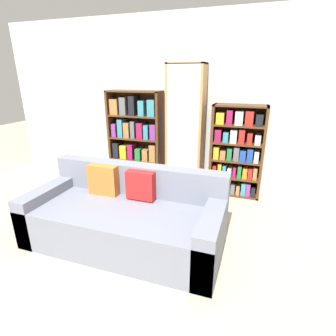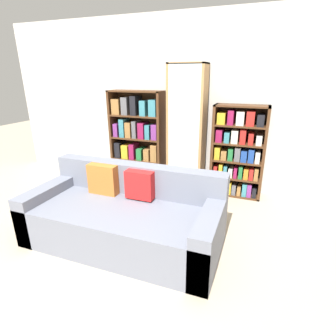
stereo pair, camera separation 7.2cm
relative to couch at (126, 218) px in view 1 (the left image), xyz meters
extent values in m
plane|color=tan|center=(0.07, -0.61, -0.29)|extent=(16.00, 16.00, 0.00)
cube|color=beige|center=(0.07, 1.90, 1.06)|extent=(6.61, 0.06, 2.70)
cube|color=slate|center=(0.00, -0.05, -0.07)|extent=(2.14, 0.97, 0.45)
cube|color=slate|center=(0.00, 0.34, 0.34)|extent=(2.14, 0.20, 0.36)
cube|color=slate|center=(-0.97, -0.05, -0.01)|extent=(0.20, 0.97, 0.57)
cube|color=slate|center=(0.97, -0.05, -0.01)|extent=(0.20, 0.97, 0.57)
cube|color=#B76628|center=(-0.37, 0.18, 0.34)|extent=(0.36, 0.12, 0.36)
cube|color=red|center=(0.11, 0.18, 0.34)|extent=(0.32, 0.12, 0.32)
cube|color=#4C2D19|center=(-1.11, 1.69, 0.49)|extent=(0.04, 0.32, 1.57)
cube|color=#4C2D19|center=(-0.22, 1.69, 0.49)|extent=(0.04, 0.32, 1.57)
cube|color=#4C2D19|center=(-0.66, 1.69, 1.26)|extent=(0.93, 0.32, 0.02)
cube|color=#4C2D19|center=(-0.66, 1.69, -0.28)|extent=(0.93, 0.32, 0.02)
cube|color=#4C2D19|center=(-0.66, 1.85, 0.49)|extent=(0.93, 0.01, 1.57)
cube|color=#4C2D19|center=(-0.66, 1.69, 0.11)|extent=(0.85, 0.32, 0.02)
cube|color=#4C2D19|center=(-0.66, 1.69, 0.49)|extent=(0.85, 0.32, 0.02)
cube|color=#4C2D19|center=(-0.66, 1.69, 0.87)|extent=(0.85, 0.32, 0.02)
cube|color=black|center=(-1.02, 1.68, -0.15)|extent=(0.07, 0.24, 0.24)
cube|color=#7A3384|center=(-0.92, 1.68, -0.15)|extent=(0.09, 0.24, 0.23)
cube|color=gold|center=(-0.82, 1.68, -0.13)|extent=(0.08, 0.24, 0.28)
cube|color=#237038|center=(-0.71, 1.68, -0.11)|extent=(0.08, 0.24, 0.31)
cube|color=teal|center=(-0.61, 1.68, -0.14)|extent=(0.06, 0.24, 0.25)
cube|color=beige|center=(-0.51, 1.68, -0.14)|extent=(0.09, 0.24, 0.26)
cube|color=#7A3384|center=(-0.40, 1.68, -0.16)|extent=(0.09, 0.24, 0.21)
cube|color=gold|center=(-0.30, 1.68, -0.16)|extent=(0.06, 0.24, 0.22)
cube|color=black|center=(-1.01, 1.68, 0.26)|extent=(0.10, 0.24, 0.27)
cube|color=gold|center=(-0.86, 1.68, 0.24)|extent=(0.12, 0.24, 0.24)
cube|color=#8E1947|center=(-0.73, 1.68, 0.26)|extent=(0.09, 0.24, 0.26)
cube|color=#237038|center=(-0.59, 1.68, 0.22)|extent=(0.09, 0.24, 0.20)
cube|color=olive|center=(-0.45, 1.68, 0.23)|extent=(0.10, 0.24, 0.20)
cube|color=olive|center=(-0.32, 1.68, 0.27)|extent=(0.11, 0.24, 0.29)
cube|color=#7A3384|center=(-1.02, 1.68, 0.61)|extent=(0.08, 0.24, 0.22)
cube|color=teal|center=(-0.90, 1.68, 0.66)|extent=(0.09, 0.24, 0.31)
cube|color=olive|center=(-0.78, 1.68, 0.63)|extent=(0.10, 0.24, 0.25)
cube|color=#5B5B60|center=(-0.67, 1.68, 0.65)|extent=(0.07, 0.24, 0.29)
cube|color=#8E1947|center=(-0.54, 1.68, 0.63)|extent=(0.10, 0.24, 0.26)
cube|color=teal|center=(-0.43, 1.68, 0.62)|extent=(0.08, 0.24, 0.24)
cube|color=#7A3384|center=(-0.31, 1.68, 0.63)|extent=(0.10, 0.24, 0.25)
cube|color=olive|center=(-0.99, 1.68, 1.01)|extent=(0.14, 0.24, 0.25)
cube|color=#5B5B60|center=(-0.83, 1.68, 1.03)|extent=(0.11, 0.24, 0.28)
cube|color=black|center=(-0.66, 1.68, 1.04)|extent=(0.10, 0.24, 0.31)
cube|color=teal|center=(-0.50, 1.68, 1.00)|extent=(0.10, 0.24, 0.24)
cube|color=teal|center=(-0.33, 1.68, 1.01)|extent=(0.12, 0.24, 0.26)
cube|color=#AD7F4C|center=(-0.04, 1.67, 0.70)|extent=(0.04, 0.36, 1.97)
cube|color=#AD7F4C|center=(0.48, 1.67, 0.70)|extent=(0.04, 0.36, 1.97)
cube|color=#AD7F4C|center=(0.22, 1.67, 1.67)|extent=(0.56, 0.36, 0.02)
cube|color=#AD7F4C|center=(0.22, 1.67, -0.28)|extent=(0.56, 0.36, 0.02)
cube|color=#AD7F4C|center=(0.22, 1.85, 0.70)|extent=(0.56, 0.01, 1.97)
cube|color=silver|center=(0.22, 1.50, 0.70)|extent=(0.48, 0.01, 1.95)
cube|color=#AD7F4C|center=(0.22, 1.67, 0.05)|extent=(0.48, 0.32, 0.02)
cube|color=#AD7F4C|center=(0.22, 1.67, 0.37)|extent=(0.48, 0.32, 0.02)
cube|color=#AD7F4C|center=(0.22, 1.67, 0.70)|extent=(0.48, 0.32, 0.02)
cube|color=#AD7F4C|center=(0.22, 1.67, 1.02)|extent=(0.48, 0.32, 0.02)
cube|color=#AD7F4C|center=(0.22, 1.67, 1.34)|extent=(0.48, 0.32, 0.02)
cylinder|color=silver|center=(0.05, 1.67, -0.23)|extent=(0.01, 0.01, 0.08)
cone|color=silver|center=(0.05, 1.67, -0.15)|extent=(0.08, 0.08, 0.09)
cylinder|color=silver|center=(0.16, 1.69, -0.23)|extent=(0.01, 0.01, 0.08)
cone|color=silver|center=(0.16, 1.69, -0.15)|extent=(0.08, 0.08, 0.09)
cylinder|color=silver|center=(0.28, 1.68, -0.23)|extent=(0.01, 0.01, 0.08)
cone|color=silver|center=(0.28, 1.68, -0.15)|extent=(0.08, 0.08, 0.09)
cylinder|color=silver|center=(0.39, 1.66, -0.23)|extent=(0.01, 0.01, 0.08)
cone|color=silver|center=(0.39, 1.66, -0.15)|extent=(0.08, 0.08, 0.09)
cylinder|color=silver|center=(0.07, 1.69, 0.11)|extent=(0.01, 0.01, 0.08)
cone|color=silver|center=(0.07, 1.69, 0.20)|extent=(0.09, 0.09, 0.10)
cylinder|color=silver|center=(0.22, 1.68, 0.11)|extent=(0.01, 0.01, 0.08)
cone|color=silver|center=(0.22, 1.68, 0.20)|extent=(0.09, 0.09, 0.10)
cylinder|color=silver|center=(0.37, 1.66, 0.11)|extent=(0.01, 0.01, 0.08)
cone|color=silver|center=(0.37, 1.66, 0.20)|extent=(0.09, 0.09, 0.10)
cylinder|color=silver|center=(0.07, 1.67, 0.42)|extent=(0.01, 0.01, 0.07)
cone|color=silver|center=(0.07, 1.67, 0.50)|extent=(0.09, 0.09, 0.09)
cylinder|color=silver|center=(0.22, 1.66, 0.42)|extent=(0.01, 0.01, 0.07)
cone|color=silver|center=(0.22, 1.66, 0.50)|extent=(0.09, 0.09, 0.09)
cylinder|color=silver|center=(0.37, 1.67, 0.42)|extent=(0.01, 0.01, 0.07)
cone|color=silver|center=(0.37, 1.67, 0.50)|extent=(0.09, 0.09, 0.09)
cylinder|color=silver|center=(0.04, 1.68, 0.75)|extent=(0.01, 0.01, 0.09)
cone|color=silver|center=(0.04, 1.68, 0.85)|extent=(0.06, 0.06, 0.11)
cylinder|color=silver|center=(0.13, 1.66, 0.75)|extent=(0.01, 0.01, 0.09)
cone|color=silver|center=(0.13, 1.66, 0.85)|extent=(0.06, 0.06, 0.11)
cylinder|color=silver|center=(0.22, 1.68, 0.75)|extent=(0.01, 0.01, 0.09)
cone|color=silver|center=(0.22, 1.68, 0.85)|extent=(0.06, 0.06, 0.11)
cylinder|color=silver|center=(0.31, 1.69, 0.75)|extent=(0.01, 0.01, 0.09)
cone|color=silver|center=(0.31, 1.69, 0.85)|extent=(0.06, 0.06, 0.11)
cylinder|color=silver|center=(0.40, 1.66, 0.75)|extent=(0.01, 0.01, 0.09)
cone|color=silver|center=(0.40, 1.66, 0.85)|extent=(0.06, 0.06, 0.11)
cylinder|color=silver|center=(0.05, 1.68, 1.07)|extent=(0.01, 0.01, 0.07)
cone|color=silver|center=(0.05, 1.68, 1.15)|extent=(0.08, 0.08, 0.09)
cylinder|color=silver|center=(0.16, 1.66, 1.07)|extent=(0.01, 0.01, 0.07)
cone|color=silver|center=(0.16, 1.66, 1.15)|extent=(0.08, 0.08, 0.09)
cylinder|color=silver|center=(0.28, 1.68, 1.07)|extent=(0.01, 0.01, 0.07)
cone|color=silver|center=(0.28, 1.68, 1.15)|extent=(0.08, 0.08, 0.09)
cylinder|color=silver|center=(0.39, 1.67, 1.07)|extent=(0.01, 0.01, 0.07)
cone|color=silver|center=(0.39, 1.67, 1.15)|extent=(0.08, 0.08, 0.09)
cylinder|color=silver|center=(0.03, 1.69, 1.39)|extent=(0.01, 0.01, 0.08)
cone|color=silver|center=(0.03, 1.69, 1.47)|extent=(0.05, 0.05, 0.09)
cylinder|color=silver|center=(0.11, 1.67, 1.39)|extent=(0.01, 0.01, 0.08)
cone|color=silver|center=(0.11, 1.67, 1.47)|extent=(0.05, 0.05, 0.09)
cylinder|color=silver|center=(0.18, 1.69, 1.39)|extent=(0.01, 0.01, 0.08)
cone|color=silver|center=(0.18, 1.69, 1.47)|extent=(0.05, 0.05, 0.09)
cylinder|color=silver|center=(0.26, 1.68, 1.39)|extent=(0.01, 0.01, 0.08)
cone|color=silver|center=(0.26, 1.68, 1.47)|extent=(0.05, 0.05, 0.09)
cylinder|color=silver|center=(0.33, 1.67, 1.39)|extent=(0.01, 0.01, 0.08)
cone|color=silver|center=(0.33, 1.67, 1.47)|extent=(0.05, 0.05, 0.09)
cylinder|color=silver|center=(0.41, 1.68, 1.39)|extent=(0.01, 0.01, 0.08)
cone|color=silver|center=(0.41, 1.68, 1.47)|extent=(0.05, 0.05, 0.09)
cube|color=#4C2D19|center=(0.66, 1.69, 0.41)|extent=(0.04, 0.32, 1.40)
cube|color=#4C2D19|center=(1.40, 1.69, 0.41)|extent=(0.04, 0.32, 1.40)
cube|color=#4C2D19|center=(1.03, 1.69, 1.09)|extent=(0.79, 0.32, 0.02)
cube|color=#4C2D19|center=(1.03, 1.69, -0.28)|extent=(0.79, 0.32, 0.02)
cube|color=#4C2D19|center=(1.03, 1.85, 0.41)|extent=(0.79, 0.01, 1.40)
cube|color=#4C2D19|center=(1.03, 1.69, 0.00)|extent=(0.71, 0.32, 0.02)
cube|color=#4C2D19|center=(1.03, 1.69, 0.27)|extent=(0.71, 0.32, 0.02)
cube|color=#4C2D19|center=(1.03, 1.69, 0.54)|extent=(0.71, 0.32, 0.02)
cube|color=#4C2D19|center=(1.03, 1.69, 0.81)|extent=(0.71, 0.32, 0.02)
cube|color=orange|center=(0.72, 1.68, -0.18)|extent=(0.07, 0.24, 0.17)
cube|color=#8E1947|center=(0.80, 1.68, -0.19)|extent=(0.05, 0.24, 0.16)
cube|color=orange|center=(0.88, 1.68, -0.16)|extent=(0.07, 0.24, 0.21)
cube|color=gold|center=(0.96, 1.68, -0.17)|extent=(0.06, 0.24, 0.19)
cube|color=#5B5B60|center=(1.03, 1.68, -0.19)|extent=(0.06, 0.24, 0.16)
cube|color=olive|center=(1.11, 1.68, -0.20)|extent=(0.05, 0.24, 0.14)
cube|color=teal|center=(1.19, 1.68, -0.17)|extent=(0.07, 0.24, 0.20)
cube|color=#7A3384|center=(1.26, 1.68, -0.17)|extent=(0.06, 0.24, 0.20)
cube|color=black|center=(1.33, 1.68, -0.19)|extent=(0.06, 0.24, 0.14)
cube|color=#AD231E|center=(0.72, 1.68, 0.09)|extent=(0.05, 0.24, 0.15)
cube|color=gold|center=(0.80, 1.68, 0.11)|extent=(0.06, 0.24, 0.20)
cube|color=teal|center=(0.88, 1.68, 0.10)|extent=(0.05, 0.24, 0.17)
cube|color=beige|center=(0.95, 1.68, 0.08)|extent=(0.06, 0.24, 0.14)
cube|color=#8E1947|center=(1.03, 1.68, 0.10)|extent=(0.05, 0.24, 0.16)
cube|color=#237038|center=(1.10, 1.68, 0.11)|extent=(0.06, 0.24, 0.19)
cube|color=orange|center=(1.19, 1.68, 0.10)|extent=(0.07, 0.24, 0.16)
cube|color=#AD231E|center=(1.26, 1.68, 0.10)|extent=(0.06, 0.24, 0.17)
cube|color=olive|center=(1.33, 1.68, 0.11)|extent=(0.06, 0.24, 0.19)
cube|color=gold|center=(0.74, 1.68, 0.38)|extent=(0.08, 0.24, 0.19)
cube|color=olive|center=(0.84, 1.68, 0.35)|extent=(0.08, 0.24, 0.14)
cube|color=#237038|center=(0.93, 1.68, 0.38)|extent=(0.07, 0.24, 0.19)
cube|color=#5B5B60|center=(1.03, 1.68, 0.39)|extent=(0.08, 0.24, 0.21)
cube|color=#1E4293|center=(1.13, 1.68, 0.37)|extent=(0.09, 0.24, 0.17)
cube|color=#1E4293|center=(1.23, 1.68, 0.39)|extent=(0.08, 0.24, 0.20)
cube|color=beige|center=(1.32, 1.68, 0.37)|extent=(0.06, 0.24, 0.17)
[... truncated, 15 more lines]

